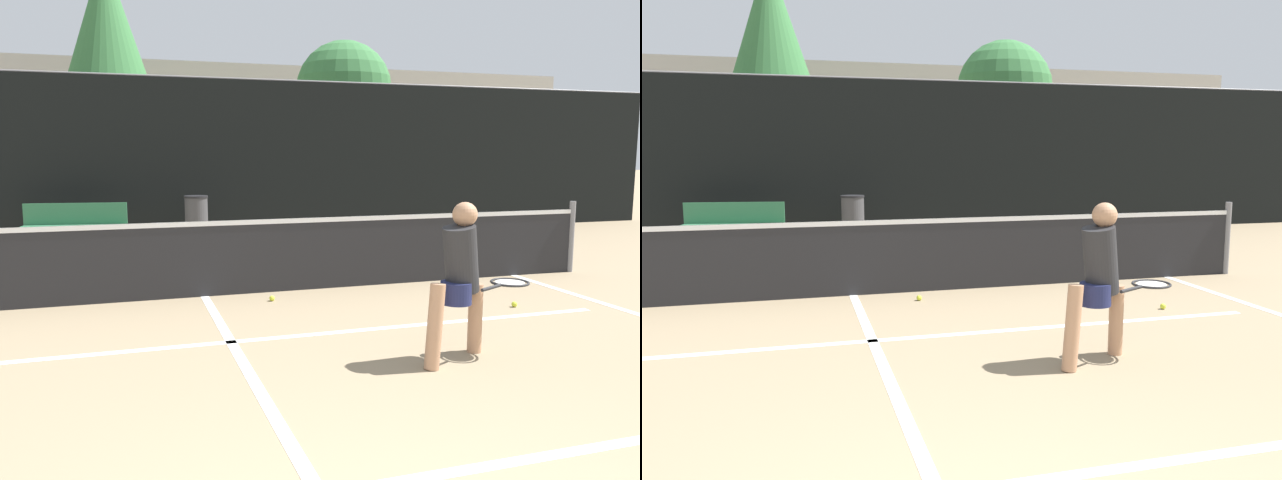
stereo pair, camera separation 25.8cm
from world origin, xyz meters
TOP-DOWN VIEW (x-y plane):
  - court_service_line at (0.00, 4.22)m, footprint 8.25×0.10m
  - court_center_mark at (0.00, 3.82)m, footprint 0.10×4.81m
  - net at (0.00, 6.22)m, footprint 11.09×0.09m
  - fence_back at (0.00, 11.75)m, footprint 24.00×0.06m
  - player_practicing at (1.82, 3.15)m, footprint 1.17×0.50m
  - tennis_ball_scattered_1 at (3.39, 4.58)m, footprint 0.07×0.07m
  - tennis_ball_scattered_2 at (0.75, 5.73)m, footprint 0.07×0.07m
  - courtside_bench at (-1.80, 10.80)m, footprint 1.89×0.65m
  - trash_bin at (0.43, 10.81)m, footprint 0.47×0.47m
  - tree_west at (-1.20, 18.83)m, footprint 2.88×2.88m
  - tree_mid at (5.74, 17.10)m, footprint 2.96×2.96m
  - building_far at (0.00, 24.21)m, footprint 36.00×2.40m

SIDE VIEW (x-z plane):
  - court_service_line at x=0.00m, z-range 0.00..0.01m
  - court_center_mark at x=0.00m, z-range 0.00..0.01m
  - tennis_ball_scattered_1 at x=3.39m, z-range 0.00..0.07m
  - tennis_ball_scattered_2 at x=0.75m, z-range 0.00..0.07m
  - courtside_bench at x=-1.80m, z-range 0.05..0.91m
  - trash_bin at x=0.43m, z-range 0.00..0.96m
  - net at x=0.00m, z-range -0.02..1.05m
  - player_practicing at x=1.82m, z-range 0.06..1.44m
  - fence_back at x=0.00m, z-range -0.01..3.34m
  - building_far at x=0.00m, z-range 0.00..5.21m
  - tree_mid at x=5.74m, z-range 1.10..6.31m
  - tree_west at x=-1.20m, z-range 1.57..9.25m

